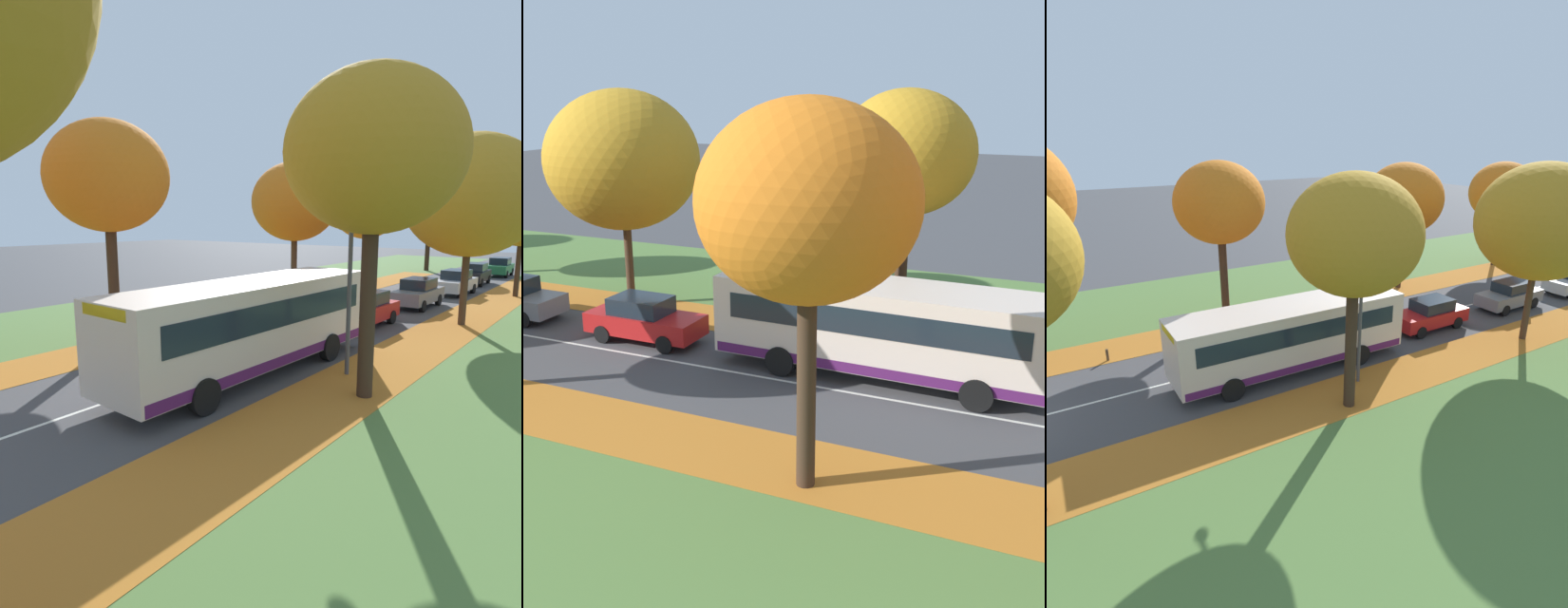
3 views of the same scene
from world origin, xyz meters
The scene contains 10 objects.
leaf_litter_left centered at (-4.60, 14.00, 0.01)m, with size 2.80×60.00×0.00m, color #B26B23.
grass_verge_right centered at (9.20, 20.00, 0.00)m, with size 12.00×90.00×0.01m, color #517538.
leaf_litter_right centered at (4.60, 14.00, 0.01)m, with size 2.80×60.00×0.00m, color #B26B23.
road_centre_line centered at (0.00, 20.00, 0.00)m, with size 0.12×80.00×0.01m, color silver.
tree_left_near centered at (-5.24, 11.46, 6.46)m, with size 4.67×4.67×8.61m.
tree_right_near centered at (5.29, 12.16, 6.55)m, with size 4.69×4.69×8.71m.
tree_right_mid centered at (4.81, 23.42, 5.93)m, with size 6.09×6.09×8.68m.
streetlamp_right centered at (3.67, 13.57, 3.74)m, with size 1.89×0.28×6.00m.
bus centered at (1.53, 11.72, 1.70)m, with size 2.82×10.45×2.98m.
car_red_lead centered at (1.32, 20.34, 0.81)m, with size 1.80×4.21×1.62m.
Camera 2 is at (-18.58, 6.09, 8.77)m, focal length 42.00 mm.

